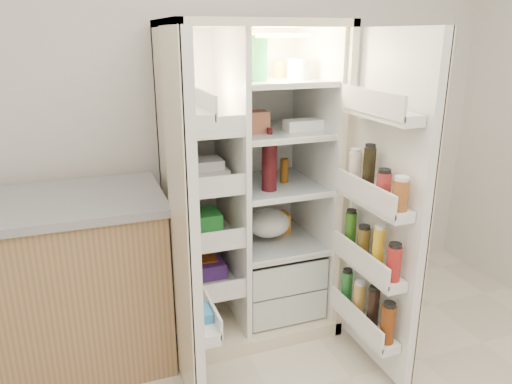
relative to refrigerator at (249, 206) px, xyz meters
name	(u,v)px	position (x,y,z in m)	size (l,w,h in m)	color
wall_back	(208,98)	(-0.15, 0.35, 0.61)	(4.00, 0.02, 2.70)	silver
refrigerator	(249,206)	(0.00, 0.00, 0.00)	(0.92, 0.70, 1.80)	beige
freezer_door	(185,231)	(-0.51, -0.60, 0.15)	(0.15, 0.40, 1.72)	white
fridge_door	(384,216)	(0.47, -0.69, 0.12)	(0.17, 0.58, 1.72)	white
kitchen_counter	(41,288)	(-1.19, -0.10, -0.27)	(1.30, 0.69, 0.94)	#9B6D4D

